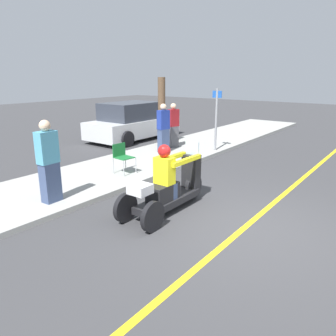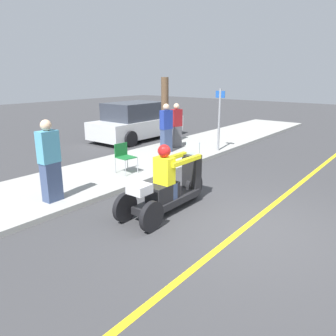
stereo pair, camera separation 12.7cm
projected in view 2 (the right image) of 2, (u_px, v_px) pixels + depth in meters
ground_plane at (245, 228)px, 6.17m from camera, size 60.00×60.00×0.00m
lane_stripe at (238, 233)px, 5.96m from camera, size 24.00×0.12×0.01m
sidewalk_strip at (89, 179)px, 8.90m from camera, size 28.00×2.80×0.12m
motorcycle_trike at (168, 188)px, 6.80m from camera, size 2.47×0.79×1.46m
spectator_with_child at (50, 163)px, 6.96m from camera, size 0.43×0.27×1.77m
spectator_far_back at (166, 129)px, 11.46m from camera, size 0.44×0.32×1.71m
spectator_mid_group at (176, 126)px, 12.26m from camera, size 0.44×0.33×1.65m
folding_chair_curbside at (124, 155)px, 9.13m from camera, size 0.50×0.50×0.82m
parked_car_lot_center at (136, 122)px, 14.49m from camera, size 4.39×2.08×1.63m
tree_trunk at (165, 112)px, 12.53m from camera, size 0.28×0.28×2.58m
street_sign at (219, 117)px, 11.62m from camera, size 0.08×0.36×2.20m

